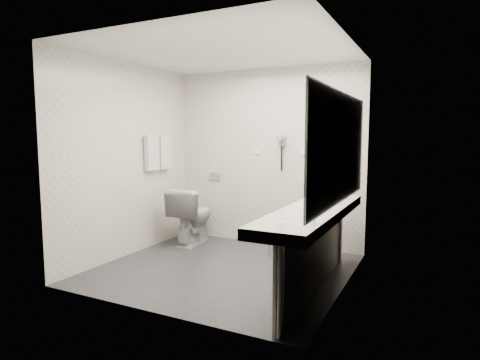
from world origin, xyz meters
The scene contains 31 objects.
floor centered at (0.00, 0.00, 0.00)m, with size 2.80×2.80×0.00m, color #29282E.
ceiling centered at (0.00, 0.00, 2.50)m, with size 2.80×2.80×0.00m, color silver.
wall_back centered at (0.00, 1.30, 1.25)m, with size 2.80×2.80×0.00m, color beige.
wall_front centered at (0.00, -1.30, 1.25)m, with size 2.80×2.80×0.00m, color beige.
wall_left centered at (-1.40, 0.00, 1.25)m, with size 2.60×2.60×0.00m, color beige.
wall_right centered at (1.40, 0.00, 1.25)m, with size 2.60×2.60×0.00m, color beige.
vanity_counter centered at (1.12, -0.20, 0.80)m, with size 0.55×2.20×0.10m, color silver.
vanity_panel centered at (1.15, -0.20, 0.38)m, with size 0.03×2.15×0.75m, color gray.
vanity_post_near centered at (1.18, -1.24, 0.38)m, with size 0.06×0.06×0.75m, color silver.
vanity_post_far centered at (1.18, 0.84, 0.38)m, with size 0.06×0.06×0.75m, color silver.
mirror centered at (1.39, -0.20, 1.45)m, with size 0.02×2.20×1.05m, color #B2BCC6.
basin_near centered at (1.12, -0.85, 0.83)m, with size 0.40×0.31×0.05m, color silver.
basin_far centered at (1.12, 0.45, 0.83)m, with size 0.40×0.31×0.05m, color silver.
faucet_near centered at (1.32, -0.85, 0.92)m, with size 0.04×0.04×0.15m, color silver.
faucet_far centered at (1.32, 0.45, 0.92)m, with size 0.04×0.04×0.15m, color silver.
soap_bottle_a centered at (1.12, -0.08, 0.90)m, with size 0.05×0.05×0.10m, color white.
soap_bottle_b centered at (1.13, -0.09, 0.90)m, with size 0.08×0.08×0.10m, color white.
glass_left centered at (1.26, -0.01, 0.90)m, with size 0.05×0.05×0.10m, color silver.
glass_right centered at (1.32, 0.19, 0.91)m, with size 0.06×0.06×0.12m, color silver.
toilet centered at (-0.96, 0.81, 0.41)m, with size 0.46×0.81×0.82m, color silver.
flush_plate centered at (-0.85, 1.29, 0.95)m, with size 0.18×0.02×0.12m, color #B2B5BA.
pedal_bin centered at (0.38, 0.77, 0.16)m, with size 0.23×0.23×0.32m, color #B2B5BA.
bin_lid centered at (0.38, 0.77, 0.33)m, with size 0.23×0.23×0.01m, color #B2B5BA.
towel_rail centered at (-1.35, 0.55, 1.55)m, with size 0.02×0.02×0.62m, color silver.
towel_near centered at (-1.34, 0.41, 1.33)m, with size 0.07×0.24×0.48m, color silver.
towel_far centered at (-1.34, 0.69, 1.33)m, with size 0.07×0.24×0.48m, color silver.
dryer_cradle centered at (0.25, 1.27, 1.50)m, with size 0.10×0.04×0.14m, color gray.
dryer_barrel centered at (0.25, 1.20, 1.53)m, with size 0.08×0.08×0.14m, color gray.
dryer_cord centered at (0.25, 1.26, 1.25)m, with size 0.02×0.02×0.35m, color black.
switch_plate_a centered at (-0.15, 1.29, 1.35)m, with size 0.09×0.02×0.09m, color silver.
switch_plate_b centered at (0.55, 1.29, 1.35)m, with size 0.09×0.02×0.09m, color silver.
Camera 1 is at (2.22, -4.01, 1.56)m, focal length 30.02 mm.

